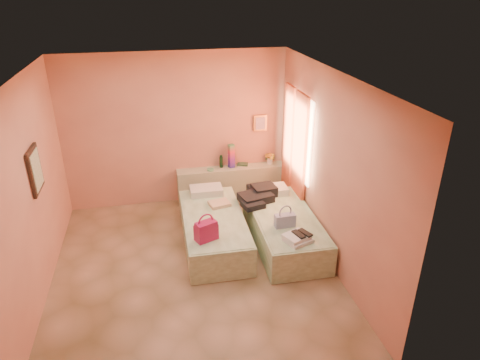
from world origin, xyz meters
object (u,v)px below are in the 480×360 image
(green_book, at_px, (243,164))
(flower_vase, at_px, (270,157))
(magenta_handbag, at_px, (206,230))
(blue_handbag, at_px, (285,220))
(bed_left, at_px, (214,230))
(towel_stack, at_px, (298,238))
(water_bottle, at_px, (221,161))
(headboard_ledge, at_px, (231,183))
(bed_right, at_px, (284,229))

(green_book, bearing_deg, flower_vase, 12.57)
(magenta_handbag, distance_m, blue_handbag, 1.21)
(green_book, bearing_deg, magenta_handbag, -98.18)
(bed_left, height_order, flower_vase, flower_vase)
(blue_handbag, relative_size, towel_stack, 0.88)
(blue_handbag, bearing_deg, flower_vase, 78.98)
(bed_left, distance_m, blue_handbag, 1.18)
(towel_stack, bearing_deg, blue_handbag, 97.78)
(water_bottle, distance_m, green_book, 0.43)
(blue_handbag, height_order, towel_stack, blue_handbag)
(water_bottle, bearing_deg, magenta_handbag, -105.20)
(headboard_ledge, xyz_separation_m, flower_vase, (0.76, 0.04, 0.45))
(headboard_ledge, distance_m, green_book, 0.42)
(headboard_ledge, distance_m, towel_stack, 2.50)
(magenta_handbag, bearing_deg, water_bottle, 52.00)
(magenta_handbag, bearing_deg, blue_handbag, -17.42)
(bed_left, distance_m, water_bottle, 1.68)
(headboard_ledge, relative_size, water_bottle, 8.86)
(headboard_ledge, distance_m, bed_left, 1.59)
(headboard_ledge, bearing_deg, towel_stack, -78.74)
(green_book, relative_size, towel_stack, 0.57)
(water_bottle, bearing_deg, green_book, 2.18)
(green_book, relative_size, flower_vase, 0.78)
(water_bottle, bearing_deg, bed_left, -104.28)
(bed_left, height_order, water_bottle, water_bottle)
(flower_vase, bearing_deg, bed_left, -131.26)
(headboard_ledge, height_order, towel_stack, headboard_ledge)
(bed_right, distance_m, water_bottle, 1.97)
(flower_vase, distance_m, towel_stack, 2.51)
(green_book, height_order, blue_handbag, blue_handbag)
(flower_vase, bearing_deg, green_book, 176.04)
(green_book, xyz_separation_m, towel_stack, (0.25, -2.52, -0.12))
(green_book, xyz_separation_m, flower_vase, (0.53, -0.04, 0.11))
(bed_right, bearing_deg, green_book, 100.26)
(headboard_ledge, xyz_separation_m, green_book, (0.24, 0.08, 0.34))
(blue_handbag, bearing_deg, headboard_ledge, 100.28)
(water_bottle, bearing_deg, flower_vase, -1.25)
(bed_right, relative_size, magenta_handbag, 6.37)
(bed_left, xyz_separation_m, magenta_handbag, (-0.20, -0.64, 0.40))
(bed_left, height_order, bed_right, same)
(bed_right, distance_m, blue_handbag, 0.47)
(bed_right, bearing_deg, magenta_handbag, -161.15)
(green_book, bearing_deg, water_bottle, -161.29)
(headboard_ledge, relative_size, bed_right, 1.02)
(bed_right, relative_size, flower_vase, 7.86)
(blue_handbag, bearing_deg, green_book, 93.53)
(headboard_ledge, height_order, bed_right, headboard_ledge)
(towel_stack, bearing_deg, bed_right, 87.02)
(water_bottle, relative_size, green_book, 1.17)
(magenta_handbag, relative_size, towel_stack, 0.90)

